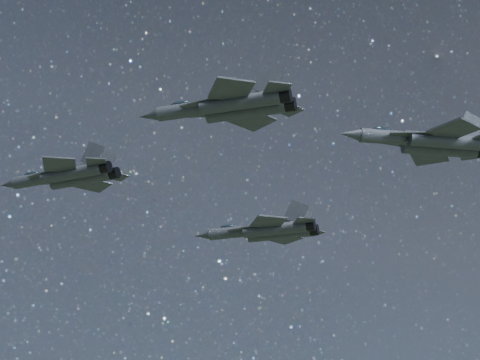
{
  "coord_description": "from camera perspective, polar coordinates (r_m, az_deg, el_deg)",
  "views": [
    {
      "loc": [
        6.62,
        -78.4,
        123.19
      ],
      "look_at": [
        2.74,
        -0.65,
        155.1
      ],
      "focal_mm": 60.0,
      "sensor_mm": 36.0,
      "label": 1
    }
  ],
  "objects": [
    {
      "name": "jet_slot",
      "position": [
        83.98,
        13.41,
        2.65
      ],
      "size": [
        16.71,
        11.46,
        4.19
      ],
      "rotation": [
        0.0,
        0.0,
        0.21
      ],
      "color": "#2E333A"
    },
    {
      "name": "jet_lead",
      "position": [
        86.9,
        -12.18,
        0.31
      ],
      "size": [
        15.09,
        10.07,
        3.83
      ],
      "rotation": [
        0.0,
        0.0,
        -0.35
      ],
      "color": "#2E333A"
    },
    {
      "name": "jet_right",
      "position": [
        74.14,
        -0.71,
        5.28
      ],
      "size": [
        15.94,
        10.85,
        4.0
      ],
      "rotation": [
        0.0,
        0.0,
        -0.25
      ],
      "color": "#2E333A"
    },
    {
      "name": "jet_left",
      "position": [
        97.69,
        1.93,
        -3.6
      ],
      "size": [
        16.45,
        11.17,
        4.14
      ],
      "rotation": [
        0.0,
        0.0,
        -0.26
      ],
      "color": "#2E333A"
    }
  ]
}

